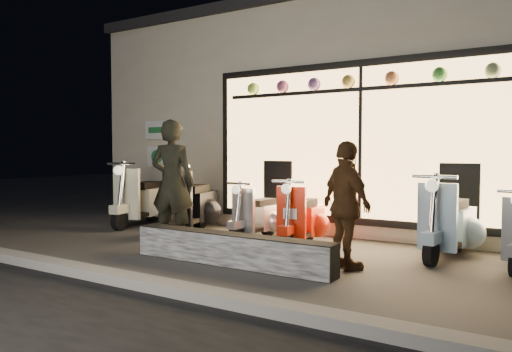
% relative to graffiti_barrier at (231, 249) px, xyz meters
% --- Properties ---
extents(ground, '(40.00, 40.00, 0.00)m').
position_rel_graffiti_barrier_xyz_m(ground, '(-0.08, 0.65, -0.20)').
color(ground, '#383533').
rests_on(ground, ground).
extents(kerb, '(40.00, 0.25, 0.12)m').
position_rel_graffiti_barrier_xyz_m(kerb, '(-0.08, -1.35, -0.14)').
color(kerb, slate).
rests_on(kerb, ground).
extents(shop_building, '(10.20, 6.23, 4.20)m').
position_rel_graffiti_barrier_xyz_m(shop_building, '(-0.08, 5.63, 1.90)').
color(shop_building, beige).
rests_on(shop_building, ground).
extents(graffiti_barrier, '(2.81, 0.28, 0.40)m').
position_rel_graffiti_barrier_xyz_m(graffiti_barrier, '(0.00, 0.00, 0.00)').
color(graffiti_barrier, black).
rests_on(graffiti_barrier, ground).
extents(scooter_silver, '(0.44, 1.26, 0.90)m').
position_rel_graffiti_barrier_xyz_m(scooter_silver, '(-0.71, 1.86, 0.16)').
color(scooter_silver, black).
rests_on(scooter_silver, ground).
extents(scooter_red, '(0.55, 1.36, 0.97)m').
position_rel_graffiti_barrier_xyz_m(scooter_red, '(0.12, 1.75, 0.19)').
color(scooter_red, black).
rests_on(scooter_red, ground).
extents(scooter_black, '(0.77, 1.62, 1.15)m').
position_rel_graffiti_barrier_xyz_m(scooter_black, '(-2.11, 1.84, 0.26)').
color(scooter_black, black).
rests_on(scooter_black, ground).
extents(scooter_cream, '(0.75, 1.64, 1.16)m').
position_rel_graffiti_barrier_xyz_m(scooter_cream, '(-3.42, 1.97, 0.27)').
color(scooter_cream, black).
rests_on(scooter_cream, ground).
extents(scooter_blue, '(0.56, 1.52, 1.08)m').
position_rel_graffiti_barrier_xyz_m(scooter_blue, '(2.20, 2.04, 0.23)').
color(scooter_blue, black).
rests_on(scooter_blue, ground).
extents(man, '(0.78, 0.62, 1.90)m').
position_rel_graffiti_barrier_xyz_m(man, '(-1.53, 0.65, 0.75)').
color(man, black).
rests_on(man, ground).
extents(woman, '(0.96, 0.83, 1.55)m').
position_rel_graffiti_barrier_xyz_m(woman, '(1.29, 0.58, 0.57)').
color(woman, '#57361B').
rests_on(woman, ground).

